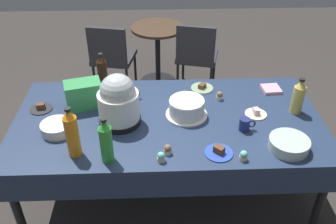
{
  "coord_description": "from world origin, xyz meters",
  "views": [
    {
      "loc": [
        -0.08,
        -2.15,
        2.28
      ],
      "look_at": [
        0.0,
        0.0,
        0.8
      ],
      "focal_mm": 39.36,
      "sensor_mm": 36.0,
      "label": 1
    }
  ],
  "objects_px": {
    "dessert_plate_cobalt": "(219,152)",
    "soda_bottle_orange_juice": "(72,133)",
    "dessert_plate_sage": "(202,87)",
    "dessert_plate_cream": "(256,113)",
    "potluck_table": "(168,125)",
    "slow_cooker": "(118,101)",
    "ceramic_snack_bowl": "(57,128)",
    "soda_carton": "(84,94)",
    "coffee_mug_olive": "(130,94)",
    "round_cafe_table": "(158,45)",
    "coffee_mug_navy": "(245,124)",
    "maroon_chair_left": "(112,55)",
    "soda_bottle_ginger_ale": "(298,97)",
    "dessert_plate_charcoal": "(41,108)",
    "glass_salad_bowl": "(289,144)",
    "cupcake_mint": "(77,83)",
    "soda_bottle_lime_soda": "(106,141)",
    "cupcake_lemon": "(219,96)",
    "soda_bottle_cola": "(102,72)",
    "frosted_layer_cake": "(187,108)",
    "cupcake_rose": "(161,157)",
    "cupcake_vanilla": "(168,149)",
    "maroon_chair_right": "(197,53)",
    "cupcake_cocoa": "(244,156)"
  },
  "relations": [
    {
      "from": "coffee_mug_olive",
      "to": "round_cafe_table",
      "type": "distance_m",
      "value": 1.59
    },
    {
      "from": "dessert_plate_sage",
      "to": "round_cafe_table",
      "type": "relative_size",
      "value": 0.25
    },
    {
      "from": "dessert_plate_charcoal",
      "to": "cupcake_rose",
      "type": "relative_size",
      "value": 2.45
    },
    {
      "from": "dessert_plate_charcoal",
      "to": "cupcake_mint",
      "type": "height_order",
      "value": "cupcake_mint"
    },
    {
      "from": "maroon_chair_left",
      "to": "round_cafe_table",
      "type": "relative_size",
      "value": 1.18
    },
    {
      "from": "soda_bottle_orange_juice",
      "to": "coffee_mug_navy",
      "type": "distance_m",
      "value": 1.14
    },
    {
      "from": "soda_carton",
      "to": "cupcake_cocoa",
      "type": "bearing_deg",
      "value": -46.52
    },
    {
      "from": "slow_cooker",
      "to": "maroon_chair_right",
      "type": "height_order",
      "value": "slow_cooker"
    },
    {
      "from": "coffee_mug_olive",
      "to": "maroon_chair_left",
      "type": "xyz_separation_m",
      "value": [
        -0.28,
        1.33,
        -0.3
      ]
    },
    {
      "from": "cupcake_lemon",
      "to": "soda_bottle_ginger_ale",
      "type": "height_order",
      "value": "soda_bottle_ginger_ale"
    },
    {
      "from": "cupcake_lemon",
      "to": "maroon_chair_right",
      "type": "bearing_deg",
      "value": 90.95
    },
    {
      "from": "cupcake_lemon",
      "to": "soda_bottle_ginger_ale",
      "type": "relative_size",
      "value": 0.24
    },
    {
      "from": "soda_bottle_ginger_ale",
      "to": "coffee_mug_navy",
      "type": "distance_m",
      "value": 0.47
    },
    {
      "from": "coffee_mug_olive",
      "to": "cupcake_vanilla",
      "type": "bearing_deg",
      "value": -68.21
    },
    {
      "from": "potluck_table",
      "to": "coffee_mug_olive",
      "type": "height_order",
      "value": "coffee_mug_olive"
    },
    {
      "from": "glass_salad_bowl",
      "to": "cupcake_rose",
      "type": "height_order",
      "value": "glass_salad_bowl"
    },
    {
      "from": "ceramic_snack_bowl",
      "to": "soda_carton",
      "type": "height_order",
      "value": "soda_carton"
    },
    {
      "from": "frosted_layer_cake",
      "to": "dessert_plate_sage",
      "type": "xyz_separation_m",
      "value": [
        0.16,
        0.37,
        -0.05
      ]
    },
    {
      "from": "dessert_plate_sage",
      "to": "soda_bottle_cola",
      "type": "distance_m",
      "value": 0.81
    },
    {
      "from": "cupcake_lemon",
      "to": "soda_bottle_orange_juice",
      "type": "xyz_separation_m",
      "value": [
        -1.0,
        -0.6,
        0.13
      ]
    },
    {
      "from": "dessert_plate_sage",
      "to": "soda_bottle_ginger_ale",
      "type": "height_order",
      "value": "soda_bottle_ginger_ale"
    },
    {
      "from": "cupcake_cocoa",
      "to": "soda_bottle_cola",
      "type": "distance_m",
      "value": 1.32
    },
    {
      "from": "dessert_plate_charcoal",
      "to": "cupcake_cocoa",
      "type": "relative_size",
      "value": 2.45
    },
    {
      "from": "glass_salad_bowl",
      "to": "dessert_plate_sage",
      "type": "xyz_separation_m",
      "value": [
        -0.46,
        0.77,
        -0.03
      ]
    },
    {
      "from": "coffee_mug_olive",
      "to": "soda_carton",
      "type": "distance_m",
      "value": 0.35
    },
    {
      "from": "maroon_chair_left",
      "to": "dessert_plate_sage",
      "type": "bearing_deg",
      "value": -54.52
    },
    {
      "from": "glass_salad_bowl",
      "to": "slow_cooker",
      "type": "bearing_deg",
      "value": 163.19
    },
    {
      "from": "dessert_plate_cobalt",
      "to": "cupcake_vanilla",
      "type": "height_order",
      "value": "cupcake_vanilla"
    },
    {
      "from": "ceramic_snack_bowl",
      "to": "maroon_chair_left",
      "type": "bearing_deg",
      "value": 83.72
    },
    {
      "from": "slow_cooker",
      "to": "soda_bottle_cola",
      "type": "height_order",
      "value": "slow_cooker"
    },
    {
      "from": "maroon_chair_right",
      "to": "coffee_mug_navy",
      "type": "bearing_deg",
      "value": -85.64
    },
    {
      "from": "soda_bottle_ginger_ale",
      "to": "maroon_chair_left",
      "type": "relative_size",
      "value": 0.32
    },
    {
      "from": "cupcake_mint",
      "to": "soda_bottle_lime_soda",
      "type": "relative_size",
      "value": 0.22
    },
    {
      "from": "round_cafe_table",
      "to": "ceramic_snack_bowl",
      "type": "bearing_deg",
      "value": -109.81
    },
    {
      "from": "dessert_plate_cobalt",
      "to": "soda_bottle_lime_soda",
      "type": "bearing_deg",
      "value": -177.26
    },
    {
      "from": "potluck_table",
      "to": "slow_cooker",
      "type": "xyz_separation_m",
      "value": [
        -0.34,
        -0.04,
        0.24
      ]
    },
    {
      "from": "dessert_plate_cream",
      "to": "maroon_chair_left",
      "type": "height_order",
      "value": "maroon_chair_left"
    },
    {
      "from": "dessert_plate_cobalt",
      "to": "cupcake_mint",
      "type": "xyz_separation_m",
      "value": [
        -1.02,
        0.86,
        0.02
      ]
    },
    {
      "from": "cupcake_rose",
      "to": "dessert_plate_charcoal",
      "type": "bearing_deg",
      "value": 145.5
    },
    {
      "from": "soda_bottle_lime_soda",
      "to": "round_cafe_table",
      "type": "height_order",
      "value": "soda_bottle_lime_soda"
    },
    {
      "from": "dessert_plate_sage",
      "to": "dessert_plate_cream",
      "type": "bearing_deg",
      "value": -47.73
    },
    {
      "from": "soda_bottle_orange_juice",
      "to": "coffee_mug_navy",
      "type": "xyz_separation_m",
      "value": [
        1.11,
        0.21,
        -0.12
      ]
    },
    {
      "from": "cupcake_cocoa",
      "to": "coffee_mug_navy",
      "type": "xyz_separation_m",
      "value": [
        0.07,
        0.3,
        0.01
      ]
    },
    {
      "from": "dessert_plate_cobalt",
      "to": "soda_bottle_orange_juice",
      "type": "xyz_separation_m",
      "value": [
        -0.9,
        0.03,
        0.15
      ]
    },
    {
      "from": "glass_salad_bowl",
      "to": "coffee_mug_olive",
      "type": "distance_m",
      "value": 1.22
    },
    {
      "from": "dessert_plate_cobalt",
      "to": "maroon_chair_right",
      "type": "distance_m",
      "value": 2.02
    },
    {
      "from": "dessert_plate_cobalt",
      "to": "cupcake_cocoa",
      "type": "relative_size",
      "value": 2.69
    },
    {
      "from": "cupcake_cocoa",
      "to": "coffee_mug_navy",
      "type": "distance_m",
      "value": 0.31
    },
    {
      "from": "dessert_plate_charcoal",
      "to": "soda_bottle_lime_soda",
      "type": "relative_size",
      "value": 0.53
    },
    {
      "from": "soda_bottle_ginger_ale",
      "to": "dessert_plate_charcoal",
      "type": "bearing_deg",
      "value": 176.9
    }
  ]
}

